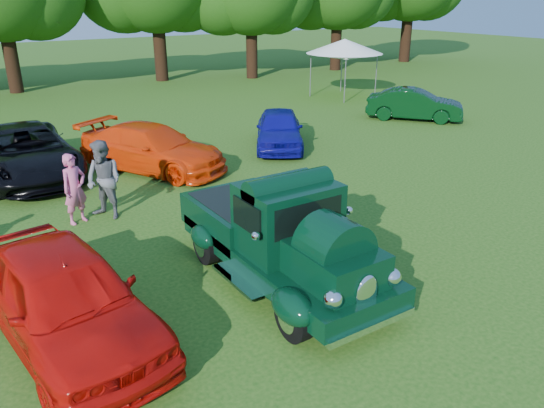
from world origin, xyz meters
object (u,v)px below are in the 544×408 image
hero_pickup (281,238)px  canopy_tent (345,47)px  red_convertible (65,298)px  spectator_pink (75,189)px  back_car_blue (279,129)px  back_car_orange (152,148)px  back_car_green (415,104)px  back_car_black (27,152)px  spectator_grey (104,180)px

hero_pickup → canopy_tent: (13.62, 14.35, 1.71)m
red_convertible → canopy_tent: (17.53, 14.18, 1.80)m
spectator_pink → back_car_blue: bearing=-1.9°
back_car_orange → canopy_tent: (13.16, 6.53, 1.88)m
red_convertible → spectator_pink: 4.95m
back_car_orange → spectator_pink: bearing=-165.9°
red_convertible → spectator_pink: (1.33, 4.76, 0.07)m
hero_pickup → back_car_orange: 7.83m
back_car_blue → back_car_green: back_car_blue is taller
hero_pickup → back_car_orange: (0.46, 7.82, -0.17)m
back_car_black → spectator_pink: spectator_pink is taller
back_car_blue → back_car_green: bearing=36.6°
back_car_orange → spectator_pink: size_ratio=2.84×
hero_pickup → red_convertible: hero_pickup is taller
red_convertible → back_car_green: 18.51m
back_car_orange → back_car_green: size_ratio=1.20×
hero_pickup → back_car_green: (12.67, 8.40, -0.21)m
hero_pickup → back_car_black: bearing=107.4°
back_car_blue → spectator_pink: bearing=-126.8°
back_car_green → back_car_blue: bearing=144.5°
red_convertible → spectator_pink: bearing=66.5°
hero_pickup → spectator_pink: 5.57m
red_convertible → canopy_tent: bearing=31.1°
back_car_black → hero_pickup: bearing=-72.3°
spectator_pink → canopy_tent: 18.82m
hero_pickup → red_convertible: (-3.91, 0.17, -0.08)m
hero_pickup → spectator_grey: bearing=111.4°
back_car_black → back_car_green: bearing=-3.0°
canopy_tent → back_car_black: bearing=-163.0°
spectator_pink → spectator_grey: (0.68, -0.10, 0.11)m
back_car_green → spectator_grey: bearing=154.3°
back_car_orange → spectator_grey: 3.81m
spectator_grey → canopy_tent: canopy_tent is taller
spectator_grey → red_convertible: bearing=-53.5°
back_car_green → spectator_grey: 15.00m
back_car_blue → spectator_grey: spectator_grey is taller
back_car_green → spectator_pink: bearing=153.4°
red_convertible → back_car_green: bearing=18.5°
hero_pickup → spectator_grey: 5.20m
hero_pickup → back_car_green: hero_pickup is taller
red_convertible → canopy_tent: 22.62m
hero_pickup → back_car_orange: hero_pickup is taller
spectator_grey → back_car_blue: bearing=83.0°
red_convertible → back_car_orange: 8.81m
red_convertible → back_car_black: (1.00, 9.11, -0.03)m
hero_pickup → back_car_blue: hero_pickup is taller
red_convertible → spectator_pink: size_ratio=2.71×
back_car_black → back_car_green: 15.61m
back_car_black → back_car_orange: (3.38, -1.47, -0.05)m
spectator_pink → spectator_grey: bearing=-30.7°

